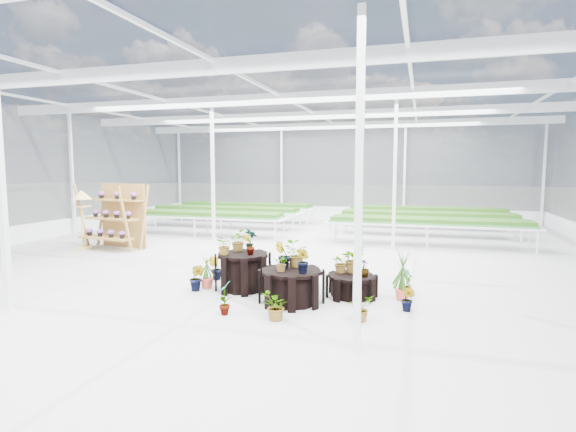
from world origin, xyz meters
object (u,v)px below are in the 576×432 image
(plinth_low, at_px, (352,286))
(shelf_rack, at_px, (113,217))
(plinth_mid, at_px, (291,286))
(plinth_tall, at_px, (243,271))
(bird_table, at_px, (83,220))

(plinth_low, bearing_deg, shelf_rack, 158.25)
(plinth_mid, relative_size, shelf_rack, 0.59)
(plinth_tall, bearing_deg, shelf_rack, 150.14)
(plinth_tall, bearing_deg, plinth_mid, -26.57)
(plinth_tall, height_order, plinth_mid, plinth_tall)
(shelf_rack, bearing_deg, bird_table, -153.43)
(bird_table, bearing_deg, plinth_low, -16.01)
(plinth_low, bearing_deg, bird_table, 161.96)
(plinth_low, distance_m, shelf_rack, 8.42)
(plinth_tall, height_order, plinth_low, plinth_tall)
(plinth_mid, xyz_separation_m, shelf_rack, (-6.78, 3.81, 0.69))
(plinth_tall, bearing_deg, plinth_low, 2.60)
(plinth_tall, relative_size, plinth_mid, 0.94)
(shelf_rack, xyz_separation_m, bird_table, (-0.88, -0.28, -0.09))
(plinth_mid, bearing_deg, shelf_rack, 150.70)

